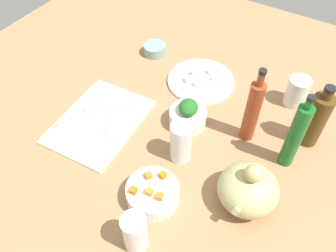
{
  "coord_description": "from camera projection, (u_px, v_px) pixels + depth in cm",
  "views": [
    {
      "loc": [
        61.49,
        37.48,
        90.2
      ],
      "look_at": [
        0.0,
        0.0,
        8.0
      ],
      "focal_mm": 36.86,
      "sensor_mm": 36.0,
      "label": 1
    }
  ],
  "objects": [
    {
      "name": "dumpling_5",
      "position": [
        59.0,
        127.0,
        1.12
      ],
      "size": [
        7.54,
        7.48,
        3.1
      ],
      "primitive_type": "pyramid",
      "rotation": [
        0.0,
        0.0,
        2.69
      ],
      "color": "beige",
      "rests_on": "cutting_board"
    },
    {
      "name": "carrot_cube_0",
      "position": [
        159.0,
        196.0,
        0.91
      ],
      "size": [
        2.26,
        2.26,
        1.8
      ],
      "primitive_type": "cube",
      "rotation": [
        0.0,
        0.0,
        1.88
      ],
      "color": "orange",
      "rests_on": "bowl_carrots"
    },
    {
      "name": "chopped_greens_mound",
      "position": [
        188.0,
        107.0,
        1.11
      ],
      "size": [
        9.4,
        8.94,
        4.13
      ],
      "primitive_type": "ellipsoid",
      "rotation": [
        0.0,
        0.0,
        0.48
      ],
      "color": "#226321",
      "rests_on": "bowl_greens"
    },
    {
      "name": "carrot_cube_1",
      "position": [
        133.0,
        191.0,
        0.92
      ],
      "size": [
        2.04,
        2.04,
        1.8
      ],
      "primitive_type": "cube",
      "rotation": [
        0.0,
        0.0,
        0.15
      ],
      "color": "orange",
      "rests_on": "bowl_carrots"
    },
    {
      "name": "dumpling_0",
      "position": [
        88.0,
        112.0,
        1.17
      ],
      "size": [
        7.54,
        7.6,
        3.04
      ],
      "primitive_type": "pyramid",
      "rotation": [
        0.0,
        0.0,
        1.19
      ],
      "color": "beige",
      "rests_on": "cutting_board"
    },
    {
      "name": "dumpling_4",
      "position": [
        138.0,
        103.0,
        1.2
      ],
      "size": [
        5.9,
        6.16,
        2.39
      ],
      "primitive_type": "pyramid",
      "rotation": [
        0.0,
        0.0,
        1.85
      ],
      "color": "beige",
      "rests_on": "cutting_board"
    },
    {
      "name": "plate_tofu",
      "position": [
        201.0,
        81.0,
        1.3
      ],
      "size": [
        25.1,
        25.1,
        1.2
      ],
      "primitive_type": "cylinder",
      "color": "white",
      "rests_on": "tabletop"
    },
    {
      "name": "tofu_cube_1",
      "position": [
        194.0,
        73.0,
        1.31
      ],
      "size": [
        3.1,
        3.1,
        2.2
      ],
      "primitive_type": "cube",
      "rotation": [
        0.0,
        0.0,
        0.71
      ],
      "color": "white",
      "rests_on": "plate_tofu"
    },
    {
      "name": "tofu_cube_3",
      "position": [
        197.0,
        84.0,
        1.27
      ],
      "size": [
        2.39,
        2.39,
        2.2
      ],
      "primitive_type": "cube",
      "rotation": [
        0.0,
        0.0,
        3.05
      ],
      "color": "silver",
      "rests_on": "plate_tofu"
    },
    {
      "name": "drinking_glass_0",
      "position": [
        297.0,
        92.0,
        1.19
      ],
      "size": [
        7.45,
        7.45,
        10.66
      ],
      "primitive_type": "cylinder",
      "color": "white",
      "rests_on": "tabletop"
    },
    {
      "name": "tabletop",
      "position": [
        168.0,
        139.0,
        1.14
      ],
      "size": [
        190.0,
        190.0,
        3.0
      ],
      "primitive_type": "cube",
      "color": "#A0744D",
      "rests_on": "ground"
    },
    {
      "name": "teapot",
      "position": [
        248.0,
        189.0,
        0.93
      ],
      "size": [
        18.39,
        16.63,
        16.05
      ],
      "color": "tan",
      "rests_on": "tabletop"
    },
    {
      "name": "carrot_cube_4",
      "position": [
        163.0,
        175.0,
        0.96
      ],
      "size": [
        2.22,
        2.22,
        1.8
      ],
      "primitive_type": "cube",
      "rotation": [
        0.0,
        0.0,
        1.3
      ],
      "color": "orange",
      "rests_on": "bowl_carrots"
    },
    {
      "name": "carrot_cube_2",
      "position": [
        149.0,
        175.0,
        0.96
      ],
      "size": [
        2.46,
        2.46,
        1.8
      ],
      "primitive_type": "cube",
      "rotation": [
        0.0,
        0.0,
        1.04
      ],
      "color": "orange",
      "rests_on": "bowl_carrots"
    },
    {
      "name": "drinking_glass_1",
      "position": [
        181.0,
        142.0,
        1.02
      ],
      "size": [
        6.6,
        6.6,
        13.99
      ],
      "primitive_type": "cylinder",
      "color": "white",
      "rests_on": "tabletop"
    },
    {
      "name": "tofu_cube_0",
      "position": [
        188.0,
        79.0,
        1.28
      ],
      "size": [
        3.1,
        3.1,
        2.2
      ],
      "primitive_type": "cube",
      "rotation": [
        0.0,
        0.0,
        2.28
      ],
      "color": "white",
      "rests_on": "plate_tofu"
    },
    {
      "name": "dumpling_2",
      "position": [
        100.0,
        98.0,
        1.21
      ],
      "size": [
        8.08,
        8.03,
        2.86
      ],
      "primitive_type": "pyramid",
      "rotation": [
        0.0,
        0.0,
        3.73
      ],
      "color": "beige",
      "rests_on": "cutting_board"
    },
    {
      "name": "bowl_small_side",
      "position": [
        155.0,
        49.0,
        1.41
      ],
      "size": [
        9.03,
        9.03,
        4.04
      ],
      "primitive_type": "cylinder",
      "color": "#7BA097",
      "rests_on": "tabletop"
    },
    {
      "name": "tofu_cube_2",
      "position": [
        215.0,
        78.0,
        1.29
      ],
      "size": [
        2.48,
        2.48,
        2.2
      ],
      "primitive_type": "cube",
      "rotation": [
        0.0,
        0.0,
        1.71
      ],
      "color": "white",
      "rests_on": "plate_tofu"
    },
    {
      "name": "tofu_cube_4",
      "position": [
        211.0,
        71.0,
        1.31
      ],
      "size": [
        3.0,
        3.0,
        2.2
      ],
      "primitive_type": "cube",
      "rotation": [
        0.0,
        0.0,
        1.05
      ],
      "color": "silver",
      "rests_on": "plate_tofu"
    },
    {
      "name": "bowl_greens",
      "position": [
        188.0,
        117.0,
        1.15
      ],
      "size": [
        12.31,
        12.31,
        5.72
      ],
      "primitive_type": "cylinder",
      "color": "white",
      "rests_on": "tabletop"
    },
    {
      "name": "bottle_3",
      "position": [
        295.0,
        136.0,
        0.97
      ],
      "size": [
        4.46,
        4.46,
        27.45
      ],
      "color": "#196626",
      "rests_on": "tabletop"
    },
    {
      "name": "carrot_cube_3",
      "position": [
        149.0,
        192.0,
        0.92
      ],
      "size": [
        1.92,
        1.92,
        1.8
      ],
      "primitive_type": "cube",
      "rotation": [
        0.0,
        0.0,
        1.64
      ],
      "color": "orange",
      "rests_on": "bowl_carrots"
    },
    {
      "name": "bottle_2",
      "position": [
        252.0,
        111.0,
        1.04
      ],
      "size": [
        4.53,
        4.53,
        27.65
      ],
      "color": "#953C1D",
      "rests_on": "tabletop"
    },
    {
      "name": "bottle_1",
      "position": [
        316.0,
        119.0,
        1.04
      ],
      "size": [
        6.39,
        6.39,
        22.95
      ],
      "color": "#4F3815",
      "rests_on": "tabletop"
    },
    {
      "name": "dumpling_1",
      "position": [
        118.0,
        106.0,
        1.19
      ],
      "size": [
        5.87,
        5.55,
        2.66
      ],
      "primitive_type": "pyramid",
      "rotation": [
        0.0,
        0.0,
        6.25
      ],
      "color": "beige",
      "rests_on": "cutting_board"
    },
    {
      "name": "dumpling_3",
      "position": [
        111.0,
        129.0,
        1.12
      ],
      "size": [
        6.36,
        5.7,
        2.34
      ],
      "primitive_type": "pyramid",
      "rotation": [
        0.0,
        0.0,
        3.31
      ],
      "color": "beige",
      "rests_on": "cutting_board"
    },
    {
      "name": "drinking_glass_2",
      "position": [
        135.0,
        232.0,
        0.85
      ],
      "size": [
        6.43,
        6.43,
        12.49
      ],
      "primitive_type": "cylinder",
      "color": "white",
      "rests_on": "tabletop"
    },
    {
      "name": "cutting_board",
      "position": [
        100.0,
        122.0,
        1.17
      ],
      "size": [
        35.5,
        26.86,
        1.0
      ],
      "primitive_type": "cube",
      "rotation": [
        0.0,
        0.0,
        0.06
      ],
      "color": "silver",
      "rests_on": "tabletop"
    },
    {
      "name": "bowl_carrots",
      "position": [
        153.0,
        193.0,
        0.96
      ],
      "size": [
        14.82,
        14.82,
        5.42
      ],
      "primitive_type": "cylinder",
      "color": "white",
      "rests_on": "tabletop"
    }
  ]
}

